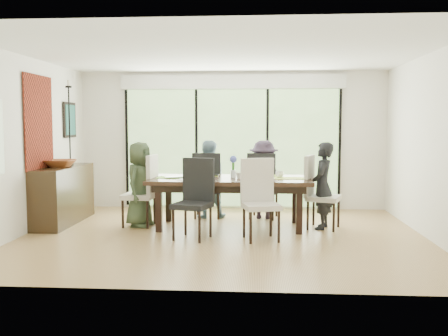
# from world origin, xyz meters

# --- Properties ---
(floor) EXTENTS (6.00, 5.00, 0.01)m
(floor) POSITION_xyz_m (0.00, 0.00, -0.01)
(floor) COLOR olive
(floor) RESTS_ON ground
(ceiling) EXTENTS (6.00, 5.00, 0.01)m
(ceiling) POSITION_xyz_m (0.00, 0.00, 2.71)
(ceiling) COLOR white
(ceiling) RESTS_ON wall_back
(wall_back) EXTENTS (6.00, 0.02, 2.70)m
(wall_back) POSITION_xyz_m (0.00, 2.51, 1.35)
(wall_back) COLOR white
(wall_back) RESTS_ON floor
(wall_front) EXTENTS (6.00, 0.02, 2.70)m
(wall_front) POSITION_xyz_m (0.00, -2.51, 1.35)
(wall_front) COLOR silver
(wall_front) RESTS_ON floor
(wall_left) EXTENTS (0.02, 5.00, 2.70)m
(wall_left) POSITION_xyz_m (-3.01, 0.00, 1.35)
(wall_left) COLOR silver
(wall_left) RESTS_ON floor
(wall_right) EXTENTS (0.02, 5.00, 2.70)m
(wall_right) POSITION_xyz_m (3.01, 0.00, 1.35)
(wall_right) COLOR silver
(wall_right) RESTS_ON floor
(glass_doors) EXTENTS (4.20, 0.02, 2.30)m
(glass_doors) POSITION_xyz_m (0.00, 2.47, 1.20)
(glass_doors) COLOR #598C3F
(glass_doors) RESTS_ON wall_back
(blinds_header) EXTENTS (4.40, 0.06, 0.28)m
(blinds_header) POSITION_xyz_m (0.00, 2.46, 2.50)
(blinds_header) COLOR white
(blinds_header) RESTS_ON wall_back
(mullion_a) EXTENTS (0.05, 0.04, 2.30)m
(mullion_a) POSITION_xyz_m (-2.10, 2.46, 1.20)
(mullion_a) COLOR black
(mullion_a) RESTS_ON wall_back
(mullion_b) EXTENTS (0.05, 0.04, 2.30)m
(mullion_b) POSITION_xyz_m (-0.70, 2.46, 1.20)
(mullion_b) COLOR black
(mullion_b) RESTS_ON wall_back
(mullion_c) EXTENTS (0.05, 0.04, 2.30)m
(mullion_c) POSITION_xyz_m (0.70, 2.46, 1.20)
(mullion_c) COLOR black
(mullion_c) RESTS_ON wall_back
(mullion_d) EXTENTS (0.05, 0.04, 2.30)m
(mullion_d) POSITION_xyz_m (2.10, 2.46, 1.20)
(mullion_d) COLOR black
(mullion_d) RESTS_ON wall_back
(deck) EXTENTS (6.00, 1.80, 0.10)m
(deck) POSITION_xyz_m (0.00, 3.40, -0.05)
(deck) COLOR #4E3321
(deck) RESTS_ON ground
(rail_top) EXTENTS (6.00, 0.08, 0.06)m
(rail_top) POSITION_xyz_m (0.00, 4.20, 0.55)
(rail_top) COLOR brown
(rail_top) RESTS_ON deck
(foliage_left) EXTENTS (3.20, 3.20, 3.20)m
(foliage_left) POSITION_xyz_m (-1.80, 5.20, 1.44)
(foliage_left) COLOR #14380F
(foliage_left) RESTS_ON ground
(foliage_mid) EXTENTS (4.00, 4.00, 4.00)m
(foliage_mid) POSITION_xyz_m (0.40, 5.80, 1.80)
(foliage_mid) COLOR #14380F
(foliage_mid) RESTS_ON ground
(foliage_right) EXTENTS (2.80, 2.80, 2.80)m
(foliage_right) POSITION_xyz_m (2.20, 5.00, 1.26)
(foliage_right) COLOR #14380F
(foliage_right) RESTS_ON ground
(foliage_far) EXTENTS (3.60, 3.60, 3.60)m
(foliage_far) POSITION_xyz_m (-0.60, 6.50, 1.62)
(foliage_far) COLOR #14380F
(foliage_far) RESTS_ON ground
(table_top) EXTENTS (2.58, 1.18, 0.06)m
(table_top) POSITION_xyz_m (0.07, 0.63, 0.77)
(table_top) COLOR black
(table_top) RESTS_ON floor
(table_apron) EXTENTS (2.36, 0.97, 0.11)m
(table_apron) POSITION_xyz_m (0.07, 0.63, 0.68)
(table_apron) COLOR black
(table_apron) RESTS_ON floor
(table_leg_fl) EXTENTS (0.10, 0.10, 0.74)m
(table_leg_fl) POSITION_xyz_m (-1.01, 0.20, 0.37)
(table_leg_fl) COLOR black
(table_leg_fl) RESTS_ON floor
(table_leg_fr) EXTENTS (0.10, 0.10, 0.74)m
(table_leg_fr) POSITION_xyz_m (1.15, 0.20, 0.37)
(table_leg_fr) COLOR black
(table_leg_fr) RESTS_ON floor
(table_leg_bl) EXTENTS (0.10, 0.10, 0.74)m
(table_leg_bl) POSITION_xyz_m (-1.01, 1.06, 0.37)
(table_leg_bl) COLOR black
(table_leg_bl) RESTS_ON floor
(table_leg_br) EXTENTS (0.10, 0.10, 0.74)m
(table_leg_br) POSITION_xyz_m (1.15, 1.06, 0.37)
(table_leg_br) COLOR black
(table_leg_br) RESTS_ON floor
(chair_left_end) EXTENTS (0.53, 0.53, 1.18)m
(chair_left_end) POSITION_xyz_m (-1.43, 0.63, 0.59)
(chair_left_end) COLOR silver
(chair_left_end) RESTS_ON floor
(chair_right_end) EXTENTS (0.63, 0.63, 1.18)m
(chair_right_end) POSITION_xyz_m (1.57, 0.63, 0.59)
(chair_right_end) COLOR beige
(chair_right_end) RESTS_ON floor
(chair_far_left) EXTENTS (0.50, 0.50, 1.18)m
(chair_far_left) POSITION_xyz_m (-0.38, 1.48, 0.59)
(chair_far_left) COLOR black
(chair_far_left) RESTS_ON floor
(chair_far_right) EXTENTS (0.58, 0.58, 1.18)m
(chair_far_right) POSITION_xyz_m (0.62, 1.48, 0.59)
(chair_far_right) COLOR black
(chair_far_right) RESTS_ON floor
(chair_near_left) EXTENTS (0.62, 0.62, 1.18)m
(chair_near_left) POSITION_xyz_m (-0.43, -0.24, 0.59)
(chair_near_left) COLOR black
(chair_near_left) RESTS_ON floor
(chair_near_right) EXTENTS (0.60, 0.60, 1.18)m
(chair_near_right) POSITION_xyz_m (0.57, -0.24, 0.59)
(chair_near_right) COLOR silver
(chair_near_right) RESTS_ON floor
(person_left_end) EXTENTS (0.53, 0.72, 1.39)m
(person_left_end) POSITION_xyz_m (-1.41, 0.63, 0.69)
(person_left_end) COLOR #37472F
(person_left_end) RESTS_ON floor
(person_right_end) EXTENTS (0.56, 0.73, 1.39)m
(person_right_end) POSITION_xyz_m (1.55, 0.63, 0.69)
(person_right_end) COLOR black
(person_right_end) RESTS_ON floor
(person_far_left) EXTENTS (0.69, 0.48, 1.39)m
(person_far_left) POSITION_xyz_m (-0.38, 1.46, 0.69)
(person_far_left) COLOR #7394A7
(person_far_left) RESTS_ON floor
(person_far_right) EXTENTS (0.67, 0.44, 1.39)m
(person_far_right) POSITION_xyz_m (0.62, 1.46, 0.69)
(person_far_right) COLOR #2B2030
(person_far_right) RESTS_ON floor
(placemat_left) EXTENTS (0.47, 0.34, 0.01)m
(placemat_left) POSITION_xyz_m (-0.88, 0.63, 0.81)
(placemat_left) COLOR #73A73B
(placemat_left) RESTS_ON table_top
(placemat_right) EXTENTS (0.47, 0.34, 0.01)m
(placemat_right) POSITION_xyz_m (1.02, 0.63, 0.81)
(placemat_right) COLOR #B2C646
(placemat_right) RESTS_ON table_top
(placemat_far_l) EXTENTS (0.47, 0.34, 0.01)m
(placemat_far_l) POSITION_xyz_m (-0.38, 1.03, 0.81)
(placemat_far_l) COLOR #8AB842
(placemat_far_l) RESTS_ON table_top
(placemat_far_r) EXTENTS (0.47, 0.34, 0.01)m
(placemat_far_r) POSITION_xyz_m (0.62, 1.03, 0.81)
(placemat_far_r) COLOR #8BAC3D
(placemat_far_r) RESTS_ON table_top
(placemat_paper) EXTENTS (0.47, 0.34, 0.01)m
(placemat_paper) POSITION_xyz_m (-0.48, 0.33, 0.81)
(placemat_paper) COLOR white
(placemat_paper) RESTS_ON table_top
(tablet_far_l) EXTENTS (0.28, 0.19, 0.01)m
(tablet_far_l) POSITION_xyz_m (-0.28, 0.98, 0.82)
(tablet_far_l) COLOR black
(tablet_far_l) RESTS_ON table_top
(tablet_far_r) EXTENTS (0.26, 0.18, 0.01)m
(tablet_far_r) POSITION_xyz_m (0.57, 0.98, 0.82)
(tablet_far_r) COLOR black
(tablet_far_r) RESTS_ON table_top
(papers) EXTENTS (0.32, 0.24, 0.00)m
(papers) POSITION_xyz_m (0.77, 0.58, 0.81)
(papers) COLOR white
(papers) RESTS_ON table_top
(platter_base) EXTENTS (0.28, 0.28, 0.03)m
(platter_base) POSITION_xyz_m (-0.48, 0.33, 0.83)
(platter_base) COLOR white
(platter_base) RESTS_ON table_top
(platter_snacks) EXTENTS (0.21, 0.21, 0.02)m
(platter_snacks) POSITION_xyz_m (-0.48, 0.33, 0.84)
(platter_snacks) COLOR orange
(platter_snacks) RESTS_ON table_top
(vase) EXTENTS (0.09, 0.09, 0.13)m
(vase) POSITION_xyz_m (0.12, 0.68, 0.87)
(vase) COLOR silver
(vase) RESTS_ON table_top
(hyacinth_stems) EXTENTS (0.04, 0.04, 0.17)m
(hyacinth_stems) POSITION_xyz_m (0.12, 0.68, 1.00)
(hyacinth_stems) COLOR #337226
(hyacinth_stems) RESTS_ON table_top
(hyacinth_blooms) EXTENTS (0.12, 0.12, 0.12)m
(hyacinth_blooms) POSITION_xyz_m (0.12, 0.68, 1.11)
(hyacinth_blooms) COLOR #4D59C0
(hyacinth_blooms) RESTS_ON table_top
(laptop) EXTENTS (0.42, 0.38, 0.03)m
(laptop) POSITION_xyz_m (-0.78, 0.53, 0.82)
(laptop) COLOR silver
(laptop) RESTS_ON table_top
(cup_a) EXTENTS (0.15, 0.15, 0.10)m
(cup_a) POSITION_xyz_m (-0.63, 0.78, 0.86)
(cup_a) COLOR white
(cup_a) RESTS_ON table_top
(cup_b) EXTENTS (0.15, 0.15, 0.10)m
(cup_b) POSITION_xyz_m (0.22, 0.53, 0.86)
(cup_b) COLOR white
(cup_b) RESTS_ON table_top
(cup_c) EXTENTS (0.19, 0.19, 0.10)m
(cup_c) POSITION_xyz_m (0.87, 0.73, 0.86)
(cup_c) COLOR white
(cup_c) RESTS_ON table_top
(book) EXTENTS (0.25, 0.29, 0.02)m
(book) POSITION_xyz_m (0.32, 0.68, 0.82)
(book) COLOR white
(book) RESTS_ON table_top
(sideboard) EXTENTS (0.48, 1.71, 0.96)m
(sideboard) POSITION_xyz_m (-2.76, 0.79, 0.48)
(sideboard) COLOR black
(sideboard) RESTS_ON floor
(bowl) EXTENTS (0.51, 0.51, 0.12)m
(bowl) POSITION_xyz_m (-2.76, 0.69, 1.02)
(bowl) COLOR brown
(bowl) RESTS_ON sideboard
(candlestick_base) EXTENTS (0.11, 0.11, 0.04)m
(candlestick_base) POSITION_xyz_m (-2.76, 1.14, 0.98)
(candlestick_base) COLOR black
(candlestick_base) RESTS_ON sideboard
(candlestick_shaft) EXTENTS (0.03, 0.03, 1.33)m
(candlestick_shaft) POSITION_xyz_m (-2.76, 1.14, 1.65)
(candlestick_shaft) COLOR black
(candlestick_shaft) RESTS_ON sideboard
(candlestick_pan) EXTENTS (0.11, 0.11, 0.03)m
(candlestick_pan) POSITION_xyz_m (-2.76, 1.14, 2.31)
(candlestick_pan) COLOR black
(candlestick_pan) RESTS_ON sideboard
(candle) EXTENTS (0.04, 0.04, 0.11)m
(candle) POSITION_xyz_m (-2.76, 1.14, 2.38)
(candle) COLOR silver
(candle) RESTS_ON sideboard
(tapestry) EXTENTS (0.02, 1.00, 1.50)m
(tapestry) POSITION_xyz_m (-2.97, 0.40, 1.70)
(tapestry) COLOR maroon
(tapestry) RESTS_ON wall_left
(art_frame) EXTENTS (0.03, 0.55, 0.65)m
(art_frame) POSITION_xyz_m (-2.97, 1.70, 1.75)
(art_frame) COLOR black
(art_frame) RESTS_ON wall_left
(art_canvas) EXTENTS (0.01, 0.45, 0.55)m
(art_canvas) POSITION_xyz_m (-2.95, 1.70, 1.75)
(art_canvas) COLOR #184D49
(art_canvas) RESTS_ON wall_left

